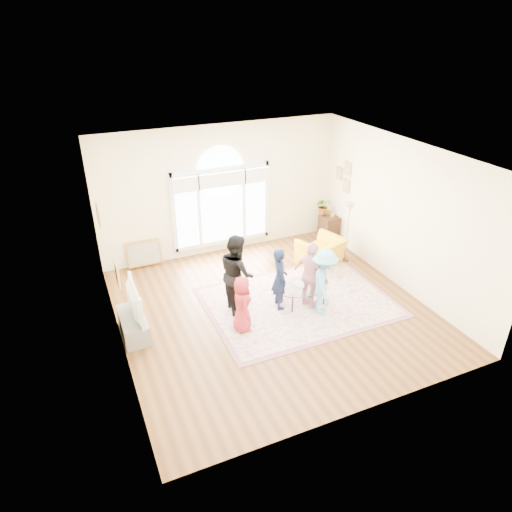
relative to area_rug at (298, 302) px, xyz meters
name	(u,v)px	position (x,y,z in m)	size (l,w,h in m)	color
ground	(273,310)	(-0.61, -0.02, -0.01)	(6.00, 6.00, 0.00)	#523116
room_shell	(223,194)	(-0.60, 2.81, 1.56)	(6.00, 6.00, 6.00)	#FFF3C3
area_rug	(298,302)	(0.00, 0.00, 0.00)	(3.60, 2.60, 0.02)	beige
rug_border	(298,302)	(0.00, 0.00, 0.00)	(3.80, 2.80, 0.01)	#945A68
tv_console	(134,325)	(-3.36, 0.28, 0.20)	(0.45, 1.00, 0.42)	gray
television	(130,301)	(-3.35, 0.28, 0.73)	(0.17, 1.12, 0.64)	black
coffee_table	(304,287)	(0.07, -0.06, 0.39)	(1.19, 0.76, 0.54)	silver
armchair	(321,252)	(1.30, 1.31, 0.32)	(1.00, 0.88, 0.65)	yellow
side_cabinet	(329,228)	(2.17, 2.36, 0.34)	(0.40, 0.50, 0.70)	black
floor_lamp	(349,212)	(1.95, 1.21, 1.27)	(0.32, 0.32, 1.51)	black
plant_pedestal	(322,226)	(2.09, 2.57, 0.34)	(0.20, 0.20, 0.70)	white
potted_plant	(324,206)	(2.09, 2.57, 0.92)	(0.41, 0.35, 0.45)	#33722D
leaning_picture	(146,266)	(-2.63, 2.88, -0.01)	(0.80, 0.05, 0.62)	tan
child_red	(242,304)	(-1.43, -0.38, 0.57)	(0.55, 0.36, 1.12)	#AC2631
child_navy	(280,278)	(-0.44, 0.03, 0.67)	(0.48, 0.32, 1.32)	#131D3B
child_black	(237,273)	(-1.25, 0.32, 0.83)	(0.79, 0.62, 1.63)	black
child_pink	(311,275)	(0.15, -0.19, 0.72)	(0.84, 0.35, 1.43)	#F3A6B7
child_blue	(324,282)	(0.27, -0.50, 0.70)	(0.89, 0.51, 1.38)	#68BEDF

